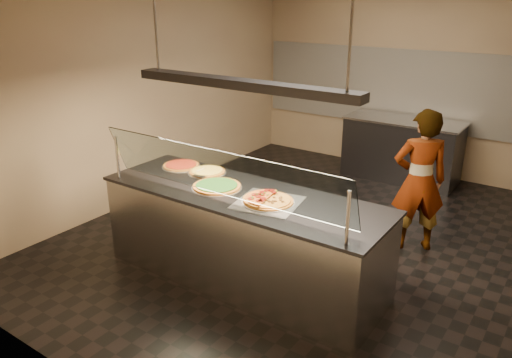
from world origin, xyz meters
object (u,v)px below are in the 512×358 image
Objects in this scene: serving_counter at (243,237)px; pizza_tomato at (181,165)px; half_pizza_pepperoni at (258,197)px; pizza_cheese at (207,171)px; perforated_tray at (268,202)px; worker at (419,181)px; pizza_spatula at (201,172)px; half_pizza_sausage at (278,203)px; prep_table at (402,149)px; pizza_spinach at (217,186)px; sneeze_guard at (219,173)px; heat_lamp_housing at (241,84)px.

pizza_tomato is at bearing 166.41° from serving_counter.
pizza_cheese is (-0.86, 0.31, -0.02)m from half_pizza_pepperoni.
pizza_tomato reaches higher than serving_counter.
perforated_tray is 0.40× the size of worker.
half_pizza_pepperoni reaches higher than pizza_cheese.
pizza_spatula is (-0.65, 0.16, 0.49)m from serving_counter.
half_pizza_sausage is at bearing 0.40° from perforated_tray.
pizza_cheese is at bearing -104.56° from prep_table.
pizza_tomato is (-0.71, 0.27, -0.00)m from pizza_spinach.
half_pizza_pepperoni is at bearing -19.64° from pizza_cheese.
half_pizza_sausage reaches higher than pizza_cheese.
pizza_spinach is (-0.50, 0.03, -0.02)m from half_pizza_pepperoni.
pizza_spinach is 2.21m from worker.
pizza_cheese reaches higher than prep_table.
prep_table is at bearing -99.13° from worker.
prep_table is at bearing 70.04° from pizza_tomato.
pizza_spinach is 1.23× the size of pizza_cheese.
perforated_tray reaches higher than serving_counter.
perforated_tray is at bearing -89.10° from prep_table.
half_pizza_pepperoni is at bearing 179.66° from perforated_tray.
sneeze_guard is 5.38× the size of half_pizza_pepperoni.
half_pizza_pepperoni is at bearing -14.05° from pizza_spatula.
pizza_tomato is 2.58m from worker.
worker reaches higher than pizza_spatula.
half_pizza_sausage reaches higher than serving_counter.
heat_lamp_housing reaches higher than perforated_tray.
serving_counter is 1.48m from heat_lamp_housing.
pizza_cheese is at bearing 79.41° from pizza_spatula.
prep_table is 1.08× the size of worker.
pizza_spinach is 0.29× the size of prep_table.
pizza_spatula reaches higher than pizza_spinach.
pizza_spinach is at bearing -20.90° from pizza_tomato.
pizza_spinach reaches higher than serving_counter.
sneeze_guard is 0.59m from half_pizza_sausage.
pizza_spatula is 1.19m from heat_lamp_housing.
sneeze_guard is 0.91m from pizza_cheese.
half_pizza_pepperoni is 0.50m from pizza_spinach.
half_pizza_pepperoni is at bearing -179.97° from half_pizza_sausage.
sneeze_guard is 1.19m from pizza_tomato.
sneeze_guard is at bearing -48.06° from pizza_spinach.
half_pizza_pepperoni is at bearing -14.98° from heat_lamp_housing.
pizza_cheese is 2.28m from worker.
pizza_tomato is at bearing -179.18° from pizza_cheese.
pizza_spatula is at bearing -100.59° from pizza_cheese.
pizza_spatula reaches higher than prep_table.
pizza_spatula is at bearing 142.28° from sneeze_guard.
pizza_spinach is 0.31× the size of worker.
half_pizza_sausage is at bearing -7.73° from serving_counter.
perforated_tray is at bearing -10.34° from serving_counter.
half_pizza_sausage reaches higher than perforated_tray.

